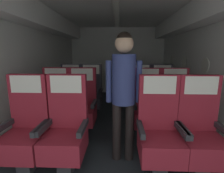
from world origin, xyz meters
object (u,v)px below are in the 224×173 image
(seat_b_left_window, at_px, (56,107))
(seat_a_right_window, at_px, (159,134))
(seat_b_right_window, at_px, (147,109))
(seat_c_left_window, at_px, (71,94))
(seat_a_left_aisle, at_px, (66,132))
(flight_attendant, at_px, (124,85))
(seat_a_left_window, at_px, (26,131))
(seat_c_right_window, at_px, (140,95))
(seat_b_right_aisle, at_px, (175,109))
(seat_c_right_aisle, at_px, (162,95))
(seat_b_left_aisle, at_px, (82,107))
(seat_a_right_aisle, at_px, (200,135))
(seat_c_left_aisle, at_px, (91,94))

(seat_b_left_window, bearing_deg, seat_a_right_window, -30.30)
(seat_b_right_window, bearing_deg, seat_c_left_window, 149.76)
(seat_a_left_aisle, relative_size, flight_attendant, 0.70)
(seat_a_left_window, bearing_deg, seat_c_right_window, 49.43)
(seat_b_right_aisle, xyz_separation_m, seat_c_right_aisle, (0.01, 0.88, 0.00))
(seat_a_left_aisle, relative_size, seat_b_left_aisle, 1.00)
(seat_c_right_window, xyz_separation_m, flight_attendant, (-0.40, -1.52, 0.51))
(seat_a_right_window, distance_m, seat_b_left_window, 1.75)
(seat_a_right_window, height_order, seat_c_left_window, same)
(seat_a_left_aisle, relative_size, seat_b_right_window, 1.00)
(seat_a_left_aisle, height_order, seat_c_right_window, same)
(seat_b_left_window, relative_size, seat_c_left_window, 1.00)
(seat_a_left_window, height_order, seat_b_left_window, same)
(seat_c_right_window, bearing_deg, seat_a_left_window, -130.57)
(seat_c_right_window, bearing_deg, seat_b_right_aisle, -63.64)
(seat_a_right_window, bearing_deg, seat_a_left_aisle, -179.90)
(seat_c_right_aisle, bearing_deg, seat_a_right_window, -104.74)
(seat_b_right_window, distance_m, seat_c_right_window, 0.90)
(seat_b_right_aisle, height_order, seat_c_left_window, same)
(seat_a_left_aisle, distance_m, seat_b_right_window, 1.36)
(seat_c_right_aisle, xyz_separation_m, seat_c_right_window, (-0.45, 0.01, 0.00))
(seat_a_right_window, bearing_deg, seat_c_right_aisle, 75.26)
(seat_a_right_window, bearing_deg, flight_attendant, 148.98)
(seat_b_left_window, xyz_separation_m, flight_attendant, (1.11, -0.64, 0.51))
(seat_a_right_aisle, relative_size, seat_c_left_window, 1.00)
(seat_b_left_window, height_order, seat_b_right_aisle, same)
(seat_c_right_aisle, bearing_deg, flight_attendant, -119.44)
(seat_b_right_aisle, bearing_deg, seat_c_left_aisle, 149.63)
(seat_a_right_aisle, height_order, seat_b_left_window, same)
(seat_c_left_window, xyz_separation_m, seat_c_left_aisle, (0.44, 0.02, 0.00))
(seat_b_left_window, height_order, seat_b_left_aisle, same)
(seat_a_left_window, relative_size, seat_c_left_window, 1.00)
(seat_a_left_window, height_order, seat_a_right_window, same)
(seat_a_left_aisle, relative_size, seat_c_right_window, 1.00)
(seat_a_left_aisle, xyz_separation_m, seat_b_right_window, (1.05, 0.86, 0.00))
(seat_a_right_window, distance_m, seat_c_left_window, 2.29)
(seat_c_left_window, relative_size, flight_attendant, 0.70)
(seat_c_left_aisle, bearing_deg, seat_c_right_window, 0.29)
(seat_a_left_window, xyz_separation_m, seat_b_left_window, (0.00, 0.89, 0.00))
(seat_a_left_aisle, bearing_deg, seat_c_left_window, 104.52)
(seat_a_left_window, distance_m, seat_a_left_aisle, 0.46)
(seat_c_left_window, distance_m, seat_c_right_window, 1.51)
(seat_c_right_aisle, bearing_deg, seat_c_left_window, -179.52)
(seat_b_left_window, bearing_deg, flight_attendant, -30.04)
(seat_b_right_aisle, height_order, flight_attendant, flight_attendant)
(seat_a_left_aisle, bearing_deg, seat_b_left_window, 117.35)
(seat_a_left_window, relative_size, seat_b_left_aisle, 1.00)
(seat_b_right_aisle, bearing_deg, seat_c_right_window, 116.36)
(seat_b_left_aisle, xyz_separation_m, flight_attendant, (0.67, -0.64, 0.51))
(seat_c_right_aisle, relative_size, seat_c_right_window, 1.00)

